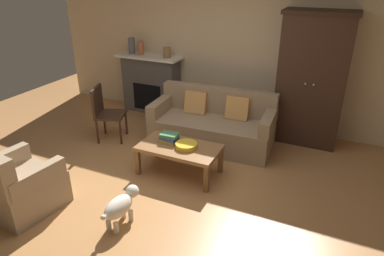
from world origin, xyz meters
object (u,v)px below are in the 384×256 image
at_px(mantel_vase_bronze, 167,52).
at_px(side_chair_wooden, 105,110).
at_px(dog, 121,206).
at_px(mantel_vase_slate, 132,46).
at_px(book_stack, 169,138).
at_px(coffee_table, 179,150).
at_px(couch, 213,125).
at_px(fireplace, 151,83).
at_px(armoire, 312,80).
at_px(fruit_bowl, 186,145).
at_px(armchair_near_left, 18,186).
at_px(mantel_vase_terracotta, 141,48).

bearing_deg(mantel_vase_bronze, side_chair_wooden, -107.30).
bearing_deg(dog, mantel_vase_slate, 120.51).
bearing_deg(book_stack, mantel_vase_slate, 134.23).
relative_size(coffee_table, mantel_vase_slate, 3.66).
height_order(couch, mantel_vase_bronze, mantel_vase_bronze).
bearing_deg(fireplace, side_chair_wooden, -91.97).
distance_m(armoire, mantel_vase_bronze, 2.58).
relative_size(fireplace, side_chair_wooden, 1.40).
bearing_deg(dog, book_stack, 93.09).
height_order(armoire, fruit_bowl, armoire).
relative_size(couch, fruit_bowl, 6.68).
xyz_separation_m(couch, armchair_near_left, (-1.43, -2.53, -0.00)).
bearing_deg(book_stack, couch, 74.96).
relative_size(coffee_table, book_stack, 4.25).
bearing_deg(side_chair_wooden, book_stack, -16.17).
bearing_deg(mantel_vase_slate, fruit_bowl, -42.29).
bearing_deg(book_stack, armchair_near_left, -126.87).
bearing_deg(fruit_bowl, dog, -99.98).
bearing_deg(armchair_near_left, book_stack, 53.13).
bearing_deg(mantel_vase_terracotta, mantel_vase_bronze, 0.00).
bearing_deg(book_stack, fruit_bowl, -10.82).
relative_size(book_stack, dog, 0.45).
bearing_deg(fireplace, mantel_vase_bronze, -2.70).
distance_m(armchair_near_left, dog, 1.26).
bearing_deg(side_chair_wooden, mantel_vase_bronze, 72.70).
bearing_deg(fruit_bowl, armchair_near_left, -134.04).
bearing_deg(dog, fruit_bowl, 80.02).
relative_size(fireplace, dog, 2.20).
height_order(armchair_near_left, dog, armchair_near_left).
xyz_separation_m(armoire, fruit_bowl, (-1.31, -1.77, -0.59)).
height_order(couch, coffee_table, couch).
bearing_deg(armoire, mantel_vase_bronze, 178.66).
bearing_deg(couch, mantel_vase_slate, 158.16).
relative_size(fireplace, armchair_near_left, 1.43).
bearing_deg(book_stack, coffee_table, -18.20).
relative_size(fireplace, book_stack, 4.87).
xyz_separation_m(coffee_table, mantel_vase_slate, (-1.91, 1.84, 0.90)).
bearing_deg(dog, fireplace, 114.80).
bearing_deg(armoire, armchair_near_left, -130.18).
distance_m(fireplace, side_chair_wooden, 1.39).
bearing_deg(book_stack, mantel_vase_terracotta, 130.73).
xyz_separation_m(mantel_vase_slate, armchair_near_left, (0.57, -3.33, -0.95)).
distance_m(mantel_vase_terracotta, dog, 3.59).
bearing_deg(armchair_near_left, mantel_vase_bronze, 86.73).
height_order(book_stack, side_chair_wooden, side_chair_wooden).
xyz_separation_m(armoire, dog, (-1.53, -3.00, -0.79)).
height_order(side_chair_wooden, dog, side_chair_wooden).
bearing_deg(coffee_table, fireplace, 129.55).
height_order(coffee_table, dog, coffee_table).
bearing_deg(coffee_table, dog, -95.27).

